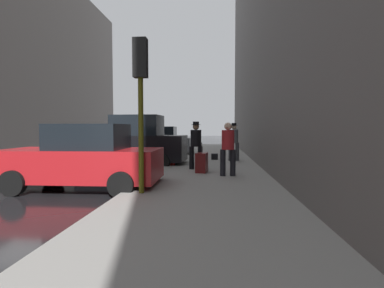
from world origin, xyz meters
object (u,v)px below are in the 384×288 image
object	(u,v)px
parked_black_suv	(134,143)
pedestrian_with_fedora	(196,143)
parked_gray_coupe	(158,142)
duffel_bag	(215,157)
traffic_light	(141,82)
parked_red_hatchback	(84,159)
fire_hydrant	(173,157)
pedestrian_with_beanie	(234,140)
pedestrian_in_red_jacket	(228,146)
rolling_suitcase	(202,163)

from	to	relation	value
parked_black_suv	pedestrian_with_fedora	world-z (taller)	parked_black_suv
parked_gray_coupe	duffel_bag	size ratio (longest dim) A/B	9.58
duffel_bag	traffic_light	bearing A→B (deg)	-102.06
parked_red_hatchback	pedestrian_with_fedora	size ratio (longest dim) A/B	2.37
parked_red_hatchback	fire_hydrant	xyz separation A→B (m)	(1.80, 4.35, -0.35)
parked_gray_coupe	pedestrian_with_fedora	size ratio (longest dim) A/B	2.37
parked_red_hatchback	parked_gray_coupe	world-z (taller)	same
traffic_light	pedestrian_with_beanie	bearing A→B (deg)	70.46
parked_black_suv	parked_gray_coupe	xyz separation A→B (m)	(0.00, 5.24, -0.18)
traffic_light	pedestrian_in_red_jacket	xyz separation A→B (m)	(2.13, 2.72, -1.65)
parked_gray_coupe	pedestrian_with_fedora	bearing A→B (deg)	-67.97
fire_hydrant	traffic_light	world-z (taller)	traffic_light
pedestrian_with_beanie	pedestrian_in_red_jacket	bearing A→B (deg)	-95.64
parked_gray_coupe	fire_hydrant	xyz separation A→B (m)	(1.80, -5.93, -0.35)
parked_black_suv	pedestrian_with_fedora	distance (m)	3.38
parked_red_hatchback	duffel_bag	size ratio (longest dim) A/B	9.59
pedestrian_with_fedora	pedestrian_with_beanie	distance (m)	3.43
parked_red_hatchback	pedestrian_with_beanie	size ratio (longest dim) A/B	2.37
fire_hydrant	traffic_light	distance (m)	5.80
parked_black_suv	parked_gray_coupe	world-z (taller)	parked_black_suv
fire_hydrant	pedestrian_with_beanie	xyz separation A→B (m)	(2.63, 1.92, 0.64)
parked_red_hatchback	parked_gray_coupe	size ratio (longest dim) A/B	1.00
duffel_bag	pedestrian_with_fedora	bearing A→B (deg)	-100.59
parked_red_hatchback	parked_gray_coupe	xyz separation A→B (m)	(0.00, 10.28, 0.00)
fire_hydrant	parked_gray_coupe	bearing A→B (deg)	106.92
traffic_light	rolling_suitcase	world-z (taller)	traffic_light
traffic_light	pedestrian_with_beanie	world-z (taller)	traffic_light
pedestrian_with_beanie	rolling_suitcase	distance (m)	4.11
fire_hydrant	pedestrian_with_fedora	world-z (taller)	pedestrian_with_fedora
pedestrian_in_red_jacket	rolling_suitcase	xyz separation A→B (m)	(-0.87, 0.71, -0.61)
parked_red_hatchback	parked_gray_coupe	bearing A→B (deg)	90.00
pedestrian_with_fedora	duffel_bag	world-z (taller)	pedestrian_with_fedora
pedestrian_with_fedora	pedestrian_with_beanie	size ratio (longest dim) A/B	1.00
duffel_bag	fire_hydrant	bearing A→B (deg)	-124.61
parked_red_hatchback	parked_black_suv	distance (m)	5.04
parked_red_hatchback	pedestrian_with_beanie	world-z (taller)	pedestrian_with_beanie
parked_red_hatchback	fire_hydrant	world-z (taller)	parked_red_hatchback
duffel_bag	rolling_suitcase	bearing A→B (deg)	-95.44
fire_hydrant	pedestrian_with_fedora	distance (m)	1.66
pedestrian_in_red_jacket	rolling_suitcase	world-z (taller)	pedestrian_in_red_jacket
rolling_suitcase	duffel_bag	distance (m)	4.44
traffic_light	pedestrian_with_fedora	size ratio (longest dim) A/B	2.03
pedestrian_with_beanie	parked_red_hatchback	bearing A→B (deg)	-125.25
parked_gray_coupe	pedestrian_with_beanie	bearing A→B (deg)	-42.12
parked_black_suv	pedestrian_with_beanie	distance (m)	4.60
parked_gray_coupe	traffic_light	xyz separation A→B (m)	(1.85, -11.27, 1.91)
traffic_light	duffel_bag	world-z (taller)	traffic_light
parked_black_suv	pedestrian_in_red_jacket	world-z (taller)	parked_black_suv
parked_black_suv	pedestrian_with_beanie	world-z (taller)	parked_black_suv
parked_black_suv	pedestrian_in_red_jacket	bearing A→B (deg)	-39.73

